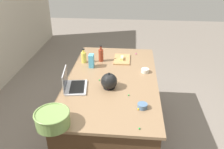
% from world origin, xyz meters
% --- Properties ---
extents(ground_plane, '(12.00, 12.00, 0.00)m').
position_xyz_m(ground_plane, '(0.00, 0.00, 0.00)').
color(ground_plane, slate).
extents(island_counter, '(1.89, 1.05, 0.90)m').
position_xyz_m(island_counter, '(0.00, 0.00, 0.45)').
color(island_counter, '#4C331E').
rests_on(island_counter, ground).
extents(laptop, '(0.34, 0.27, 0.22)m').
position_xyz_m(laptop, '(-0.26, 0.40, 0.95)').
color(laptop, '#B7B7BC').
rests_on(laptop, island_counter).
extents(mixing_bowl_large, '(0.31, 0.31, 0.13)m').
position_xyz_m(mixing_bowl_large, '(-0.87, 0.43, 0.97)').
color(mixing_bowl_large, '#72934C').
rests_on(mixing_bowl_large, island_counter).
extents(bottle_oil, '(0.07, 0.07, 0.19)m').
position_xyz_m(bottle_oil, '(0.40, 0.41, 0.98)').
color(bottle_oil, '#DBC64C').
rests_on(bottle_oil, island_counter).
extents(bottle_soy, '(0.07, 0.07, 0.22)m').
position_xyz_m(bottle_soy, '(0.47, 0.19, 0.99)').
color(bottle_soy, maroon).
rests_on(bottle_soy, island_counter).
extents(kettle, '(0.21, 0.18, 0.20)m').
position_xyz_m(kettle, '(-0.21, 0.01, 0.98)').
color(kettle, black).
rests_on(kettle, island_counter).
extents(cutting_board, '(0.34, 0.21, 0.02)m').
position_xyz_m(cutting_board, '(0.53, -0.09, 0.91)').
color(cutting_board, '#AD7F4C').
rests_on(cutting_board, island_counter).
extents(butter_stick_left, '(0.11, 0.04, 0.04)m').
position_xyz_m(butter_stick_left, '(0.51, -0.09, 0.94)').
color(butter_stick_left, '#F4E58C').
rests_on(butter_stick_left, cutting_board).
extents(ramekin_small, '(0.10, 0.10, 0.05)m').
position_xyz_m(ramekin_small, '(-0.56, -0.34, 0.92)').
color(ramekin_small, slate).
rests_on(ramekin_small, island_counter).
extents(ramekin_medium, '(0.10, 0.10, 0.05)m').
position_xyz_m(ramekin_medium, '(0.19, -0.39, 0.92)').
color(ramekin_medium, beige).
rests_on(ramekin_medium, island_counter).
extents(candy_bag, '(0.09, 0.06, 0.17)m').
position_xyz_m(candy_bag, '(0.28, 0.29, 0.99)').
color(candy_bag, '#4CA5CC').
rests_on(candy_bag, island_counter).
extents(candy_0, '(0.02, 0.02, 0.02)m').
position_xyz_m(candy_0, '(-0.27, 0.01, 0.91)').
color(candy_0, '#CC3399').
rests_on(candy_0, island_counter).
extents(candy_1, '(0.01, 0.01, 0.01)m').
position_xyz_m(candy_1, '(-0.26, 0.03, 0.91)').
color(candy_1, blue).
rests_on(candy_1, island_counter).
extents(candy_2, '(0.01, 0.01, 0.01)m').
position_xyz_m(candy_2, '(-0.35, -0.21, 0.91)').
color(candy_2, green).
rests_on(candy_2, island_counter).
extents(candy_3, '(0.02, 0.02, 0.02)m').
position_xyz_m(candy_3, '(-0.59, -0.30, 0.91)').
color(candy_3, yellow).
rests_on(candy_3, island_counter).
extents(candy_4, '(0.01, 0.01, 0.01)m').
position_xyz_m(candy_4, '(-0.07, 0.14, 0.91)').
color(candy_4, green).
rests_on(candy_4, island_counter).
extents(candy_5, '(0.02, 0.02, 0.02)m').
position_xyz_m(candy_5, '(-0.86, -0.31, 0.91)').
color(candy_5, green).
rests_on(candy_5, island_counter).
extents(candy_6, '(0.02, 0.02, 0.02)m').
position_xyz_m(candy_6, '(0.74, -0.28, 0.91)').
color(candy_6, '#CC3399').
rests_on(candy_6, island_counter).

